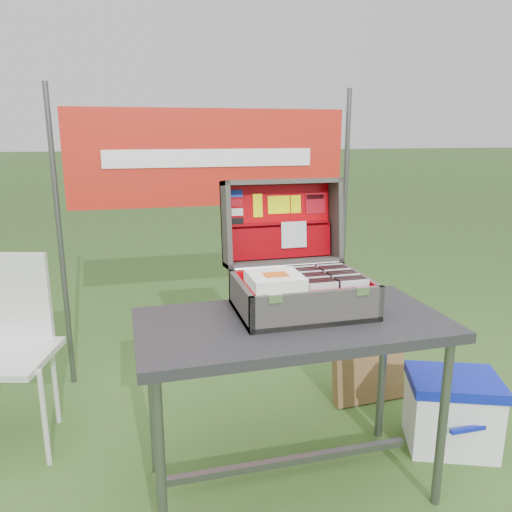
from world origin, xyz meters
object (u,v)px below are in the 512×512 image
object	(u,v)px
cardboard_box	(368,363)
chair	(4,360)
cooler	(452,411)
table	(291,406)
suitcase	(298,247)

from	to	relation	value
cardboard_box	chair	bearing A→B (deg)	176.37
chair	cooler	bearing A→B (deg)	1.16
table	chair	distance (m)	1.31
suitcase	chair	distance (m)	1.42
cooler	cardboard_box	world-z (taller)	cardboard_box
table	cardboard_box	xyz separation A→B (m)	(0.64, 0.57, -0.16)
chair	cardboard_box	xyz separation A→B (m)	(1.80, -0.01, -0.23)
table	cooler	world-z (taller)	table
chair	suitcase	bearing A→B (deg)	-4.36
table	suitcase	distance (m)	0.64
chair	cardboard_box	size ratio (longest dim) A/B	2.10
table	cardboard_box	bearing A→B (deg)	41.04
cooler	chair	bearing A→B (deg)	-173.01
table	cooler	bearing A→B (deg)	5.00
cooler	chair	distance (m)	2.07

